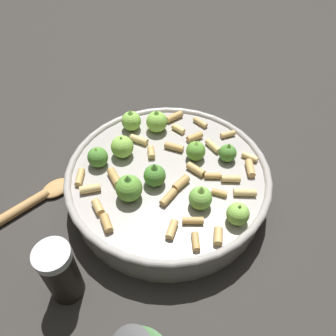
% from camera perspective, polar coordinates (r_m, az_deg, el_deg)
% --- Properties ---
extents(ground_plane, '(2.40, 2.40, 0.00)m').
position_cam_1_polar(ground_plane, '(0.58, 0.00, -4.47)').
color(ground_plane, '#2D2B28').
extents(cooking_pan, '(0.32, 0.32, 0.10)m').
position_cam_1_polar(cooking_pan, '(0.55, -0.08, -2.09)').
color(cooking_pan, '#9E9993').
rests_on(cooking_pan, ground).
extents(pepper_shaker, '(0.05, 0.05, 0.10)m').
position_cam_1_polar(pepper_shaker, '(0.47, -17.54, -16.36)').
color(pepper_shaker, black).
rests_on(pepper_shaker, ground).
extents(wooden_spoon, '(0.06, 0.25, 0.02)m').
position_cam_1_polar(wooden_spoon, '(0.60, -24.92, -7.15)').
color(wooden_spoon, '#B2844C').
rests_on(wooden_spoon, ground).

